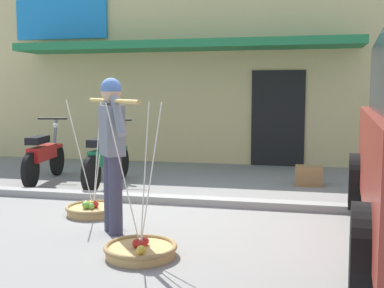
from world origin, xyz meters
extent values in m
plane|color=gray|center=(0.00, 0.00, 0.00)|extent=(90.00, 90.00, 0.00)
cube|color=gray|center=(0.00, 0.70, 0.05)|extent=(20.00, 0.24, 0.10)
cylinder|color=#38384C|center=(-0.29, -0.87, 0.43)|extent=(0.15, 0.15, 0.86)
cylinder|color=#38384C|center=(-0.40, -0.73, 0.43)|extent=(0.15, 0.15, 0.86)
cube|color=slate|center=(-0.35, -0.80, 1.13)|extent=(0.37, 0.39, 0.54)
sphere|color=tan|center=(-0.35, -0.80, 1.53)|extent=(0.21, 0.21, 0.21)
sphere|color=#4C70B2|center=(-0.35, -0.80, 1.58)|extent=(0.22, 0.22, 0.22)
cylinder|color=slate|center=(-0.20, -0.99, 1.30)|extent=(0.28, 0.32, 0.43)
cylinder|color=slate|center=(-0.50, -0.61, 1.30)|extent=(0.28, 0.32, 0.43)
cylinder|color=tan|center=(-0.35, -0.80, 1.45)|extent=(1.12, 1.39, 0.04)
cylinder|color=tan|center=(0.20, -1.48, 0.04)|extent=(0.65, 0.65, 0.09)
torus|color=olive|center=(0.20, -1.48, 0.10)|extent=(0.70, 0.70, 0.05)
sphere|color=#B2201C|center=(0.17, -1.50, 0.13)|extent=(0.08, 0.08, 0.08)
sphere|color=#AC1F1B|center=(0.22, -1.53, 0.13)|extent=(0.08, 0.08, 0.08)
sphere|color=red|center=(0.22, -1.41, 0.13)|extent=(0.08, 0.08, 0.08)
sphere|color=gold|center=(0.27, -1.68, 0.13)|extent=(0.09, 0.09, 0.09)
cylinder|color=silver|center=(0.20, -1.33, 0.77)|extent=(0.01, 0.31, 1.36)
cylinder|color=silver|center=(0.07, -1.55, 0.77)|extent=(0.27, 0.16, 1.36)
cylinder|color=silver|center=(0.33, -1.55, 0.77)|extent=(0.27, 0.16, 1.36)
cylinder|color=tan|center=(-0.89, -0.12, 0.04)|extent=(0.65, 0.65, 0.09)
torus|color=olive|center=(-0.89, -0.12, 0.10)|extent=(0.70, 0.70, 0.05)
sphere|color=#6CA740|center=(-0.95, -0.21, 0.14)|extent=(0.10, 0.10, 0.10)
sphere|color=yellow|center=(-0.94, -0.09, 0.13)|extent=(0.08, 0.08, 0.08)
sphere|color=#76B746|center=(-0.98, -0.14, 0.13)|extent=(0.09, 0.09, 0.09)
sphere|color=red|center=(-0.86, -0.13, 0.13)|extent=(0.09, 0.09, 0.09)
sphere|color=#6DA940|center=(-0.88, -0.21, 0.13)|extent=(0.08, 0.08, 0.08)
cylinder|color=silver|center=(-0.89, 0.03, 0.77)|extent=(0.01, 0.31, 1.36)
cylinder|color=silver|center=(-1.02, -0.20, 0.77)|extent=(0.27, 0.16, 1.36)
cylinder|color=silver|center=(-0.76, -0.20, 0.77)|extent=(0.27, 0.16, 1.36)
cylinder|color=black|center=(-2.77, 2.44, 0.29)|extent=(0.17, 0.59, 0.58)
cylinder|color=black|center=(-2.58, 1.21, 0.29)|extent=(0.17, 0.59, 0.58)
cube|color=red|center=(-2.77, 2.44, 0.55)|extent=(0.18, 0.30, 0.06)
cube|color=red|center=(-2.66, 1.73, 0.51)|extent=(0.34, 0.92, 0.24)
cube|color=black|center=(-2.63, 1.55, 0.75)|extent=(0.30, 0.59, 0.12)
cylinder|color=slate|center=(-2.75, 2.34, 0.68)|extent=(0.11, 0.30, 0.76)
cylinder|color=black|center=(-2.74, 2.26, 1.07)|extent=(0.54, 0.12, 0.04)
sphere|color=silver|center=(-2.77, 2.42, 0.93)|extent=(0.11, 0.11, 0.11)
cylinder|color=black|center=(-1.46, 2.34, 0.29)|extent=(0.08, 0.58, 0.58)
cylinder|color=black|center=(-1.47, 1.10, 0.29)|extent=(0.08, 0.58, 0.58)
cube|color=#19663D|center=(-1.46, 2.34, 0.55)|extent=(0.14, 0.28, 0.06)
cube|color=#19663D|center=(-1.47, 1.62, 0.51)|extent=(0.21, 0.90, 0.24)
cube|color=black|center=(-1.47, 1.44, 0.75)|extent=(0.22, 0.56, 0.12)
cylinder|color=slate|center=(-1.46, 2.24, 0.68)|extent=(0.06, 0.30, 0.76)
cylinder|color=black|center=(-1.46, 2.16, 1.07)|extent=(0.54, 0.04, 0.04)
sphere|color=silver|center=(-1.46, 2.32, 0.93)|extent=(0.11, 0.11, 0.11)
cylinder|color=black|center=(2.40, 0.77, 0.38)|extent=(0.33, 0.78, 0.76)
cylinder|color=black|center=(2.14, -2.13, 0.38)|extent=(0.33, 0.78, 0.76)
cube|color=#DBC684|center=(-0.76, 7.05, 2.10)|extent=(13.00, 5.00, 4.20)
cube|color=#237F47|center=(-0.76, 4.05, 2.50)|extent=(7.15, 1.00, 0.16)
cube|color=#1E84D1|center=(-3.69, 4.50, 3.20)|extent=(2.20, 0.08, 0.90)
cube|color=black|center=(1.19, 4.53, 1.00)|extent=(1.10, 0.06, 2.00)
cube|color=olive|center=(1.80, 2.47, 0.16)|extent=(0.44, 0.36, 0.32)
camera|label=1|loc=(1.63, -5.63, 1.54)|focal=44.76mm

